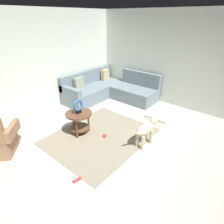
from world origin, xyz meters
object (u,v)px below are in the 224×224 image
object	(u,v)px
dog_bed_mat	(161,114)
dog	(146,129)
side_table	(79,118)
dog_toy_rope	(77,180)
torus_sculpture	(78,106)
dog_toy_ball	(105,136)
sectional_couch	(109,90)

from	to	relation	value
dog_bed_mat	dog	bearing A→B (deg)	-167.06
side_table	dog_toy_rope	distance (m)	1.53
torus_sculpture	dog_toy_ball	xyz separation A→B (m)	(0.24, -0.57, -0.67)
dog_bed_mat	dog_toy_rope	size ratio (longest dim) A/B	5.17
side_table	sectional_couch	bearing A→B (deg)	22.67
sectional_couch	dog_toy_ball	size ratio (longest dim) A/B	25.75
dog	dog_toy_ball	world-z (taller)	dog
side_table	torus_sculpture	world-z (taller)	torus_sculpture
sectional_couch	dog_toy_ball	distance (m)	2.31
sectional_couch	dog_bed_mat	bearing A→B (deg)	-90.16
torus_sculpture	dog_bed_mat	size ratio (longest dim) A/B	0.41
dog	dog_toy_rope	xyz separation A→B (m)	(-1.64, 0.35, -0.35)
dog_toy_ball	dog	bearing A→B (deg)	-65.63
side_table	dog_toy_ball	size ratio (longest dim) A/B	6.87
side_table	dog_bed_mat	distance (m)	2.34
torus_sculpture	dog_bed_mat	distance (m)	2.40
dog_toy_ball	dog_toy_rope	xyz separation A→B (m)	(-1.26, -0.49, -0.02)
dog_toy_ball	dog_toy_rope	bearing A→B (deg)	-158.74
dog	dog_bed_mat	bearing A→B (deg)	107.89
dog	dog_toy_rope	world-z (taller)	dog
sectional_couch	torus_sculpture	distance (m)	2.25
dog	dog_toy_ball	bearing A→B (deg)	-150.67
dog_bed_mat	dog_toy_rope	bearing A→B (deg)	179.52
dog_toy_rope	side_table	bearing A→B (deg)	46.10
torus_sculpture	dog_bed_mat	bearing A→B (deg)	-28.18
side_table	torus_sculpture	distance (m)	0.29
dog_bed_mat	dog_toy_rope	xyz separation A→B (m)	(-3.06, 0.03, -0.02)
dog	dog_toy_rope	size ratio (longest dim) A/B	5.48
side_table	dog_toy_rope	world-z (taller)	side_table
side_table	dog	bearing A→B (deg)	-66.31
side_table	torus_sculpture	bearing A→B (deg)	0.00
sectional_couch	dog	bearing A→B (deg)	-122.05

